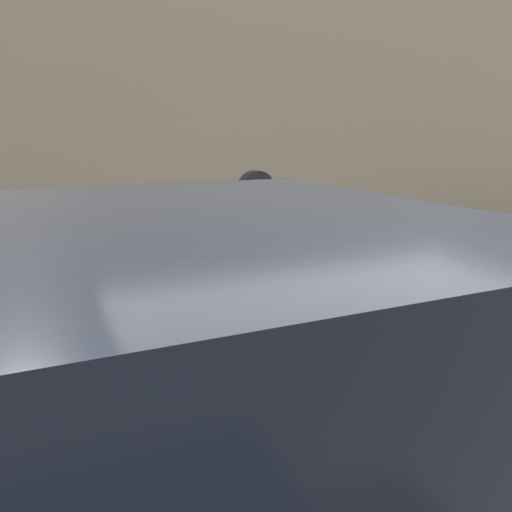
# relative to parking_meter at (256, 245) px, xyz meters

# --- Properties ---
(sidewalk) EXTENTS (24.00, 2.80, 0.14)m
(sidewalk) POSITION_rel_parking_meter_xyz_m (0.23, 0.91, -1.25)
(sidewalk) COLOR #ADAAA3
(sidewalk) RESTS_ON ground_plane
(building_facade) EXTENTS (24.00, 0.30, 4.88)m
(building_facade) POSITION_rel_parking_meter_xyz_m (0.23, 3.72, 1.12)
(building_facade) COLOR tan
(building_facade) RESTS_ON ground_plane
(parking_meter) EXTENTS (0.23, 0.12, 1.66)m
(parking_meter) POSITION_rel_parking_meter_xyz_m (0.00, 0.00, 0.00)
(parking_meter) COLOR slate
(parking_meter) RESTS_ON sidewalk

